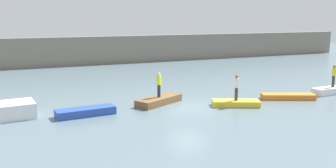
# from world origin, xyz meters

# --- Properties ---
(ground_plane) EXTENTS (120.00, 120.00, 0.00)m
(ground_plane) POSITION_xyz_m (0.00, 0.00, 0.00)
(ground_plane) COLOR slate
(embankment_wall) EXTENTS (80.00, 1.20, 3.61)m
(embankment_wall) POSITION_xyz_m (0.00, 25.12, 1.80)
(embankment_wall) COLOR gray
(embankment_wall) RESTS_ON ground_plane
(rowboat_blue) EXTENTS (3.71, 1.42, 0.48)m
(rowboat_blue) POSITION_xyz_m (-6.69, 0.87, 0.24)
(rowboat_blue) COLOR #2B4CAD
(rowboat_blue) RESTS_ON ground_plane
(rowboat_brown) EXTENTS (3.89, 2.85, 0.50)m
(rowboat_brown) POSITION_xyz_m (-1.37, 1.79, 0.25)
(rowboat_brown) COLOR brown
(rowboat_brown) RESTS_ON ground_plane
(rowboat_yellow) EXTENTS (3.38, 2.41, 0.40)m
(rowboat_yellow) POSITION_xyz_m (3.26, -0.89, 0.20)
(rowboat_yellow) COLOR gold
(rowboat_yellow) RESTS_ON ground_plane
(rowboat_orange) EXTENTS (3.95, 2.48, 0.40)m
(rowboat_orange) POSITION_xyz_m (8.04, -0.70, 0.20)
(rowboat_orange) COLOR orange
(rowboat_orange) RESTS_ON ground_plane
(rowboat_white) EXTENTS (3.86, 1.21, 0.54)m
(rowboat_white) POSITION_xyz_m (12.70, -0.57, 0.27)
(rowboat_white) COLOR white
(rowboat_white) RESTS_ON ground_plane
(person_white_shirt) EXTENTS (0.32, 0.32, 1.79)m
(person_white_shirt) POSITION_xyz_m (3.26, -0.89, 1.41)
(person_white_shirt) COLOR #38332D
(person_white_shirt) RESTS_ON rowboat_yellow
(person_yellow_shirt) EXTENTS (0.32, 0.32, 1.77)m
(person_yellow_shirt) POSITION_xyz_m (12.70, -0.57, 1.53)
(person_yellow_shirt) COLOR #38332D
(person_yellow_shirt) RESTS_ON rowboat_white
(person_hiviz_shirt) EXTENTS (0.32, 0.32, 1.74)m
(person_hiviz_shirt) POSITION_xyz_m (-1.37, 1.79, 1.48)
(person_hiviz_shirt) COLOR #232838
(person_hiviz_shirt) RESTS_ON rowboat_brown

